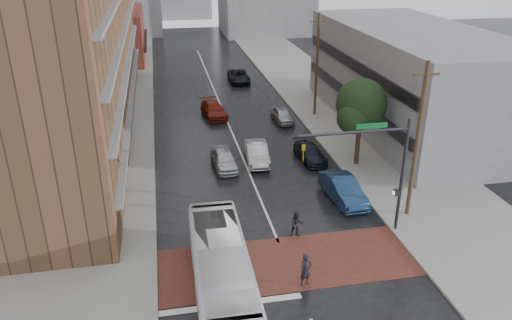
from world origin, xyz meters
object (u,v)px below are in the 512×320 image
pedestrian_a (306,270)px  car_travel_b (257,153)px  transit_bus (223,278)px  suv_travel (239,76)px  car_parked_far (282,115)px  car_travel_c (214,110)px  car_travel_a (224,159)px  car_parked_mid (310,153)px  car_parked_near (343,189)px  pedestrian_b (297,224)px

pedestrian_a → car_travel_b: pedestrian_a is taller
transit_bus → car_travel_b: bearing=74.3°
suv_travel → car_parked_far: (1.76, -15.19, -0.05)m
car_travel_b → car_travel_c: car_travel_b is taller
pedestrian_a → car_travel_a: bearing=80.3°
transit_bus → pedestrian_a: 4.42m
car_parked_mid → car_travel_c: bearing=112.4°
car_travel_b → car_parked_near: size_ratio=0.94×
transit_bus → car_parked_near: 12.92m
car_travel_c → car_parked_far: size_ratio=1.24×
car_travel_b → car_parked_near: 8.59m
transit_bus → suv_travel: (7.30, 40.25, -0.82)m
pedestrian_b → car_parked_mid: (3.99, 10.56, -0.20)m
car_travel_c → car_travel_b: bearing=-87.5°
suv_travel → car_parked_near: car_parked_near is taller
car_travel_a → car_travel_b: (2.71, 0.65, 0.04)m
pedestrian_b → suv_travel: bearing=95.3°
car_parked_far → car_travel_c: bearing=152.4°
car_travel_b → car_parked_mid: size_ratio=1.08×
transit_bus → pedestrian_b: bearing=46.5°
pedestrian_b → car_parked_far: 20.28m
pedestrian_b → car_travel_a: (-2.94, 10.42, -0.10)m
pedestrian_b → car_parked_far: size_ratio=0.42×
car_travel_b → car_travel_c: size_ratio=0.96×
transit_bus → car_parked_mid: 18.18m
car_parked_mid → car_travel_a: bearing=176.0°
car_travel_a → car_parked_near: car_parked_near is taller
car_travel_a → car_travel_c: car_travel_a is taller
suv_travel → car_parked_far: size_ratio=1.32×
car_travel_b → pedestrian_a: bearing=-87.8°
car_travel_a → car_parked_near: size_ratio=0.86×
car_travel_c → suv_travel: size_ratio=0.94×
suv_travel → car_travel_c: bearing=-108.9°
transit_bus → suv_travel: 40.92m
car_travel_a → pedestrian_b: bearing=-76.9°
transit_bus → pedestrian_a: bearing=9.8°
car_travel_a → suv_travel: car_travel_a is taller
pedestrian_a → pedestrian_b: (0.75, 4.50, -0.09)m
transit_bus → car_travel_b: transit_bus is taller
suv_travel → car_parked_mid: (1.76, -24.52, -0.09)m
pedestrian_a → pedestrian_b: 4.56m
pedestrian_a → car_travel_c: pedestrian_a is taller
car_parked_near → pedestrian_a: bearing=-125.6°
suv_travel → car_parked_near: (2.01, -31.34, 0.10)m
car_travel_b → car_parked_near: bearing=-54.5°
pedestrian_b → car_parked_near: (4.24, 3.74, -0.01)m
pedestrian_b → car_travel_b: size_ratio=0.36×
car_travel_b → car_travel_c: 11.77m
car_travel_c → suv_travel: suv_travel is taller
car_parked_far → transit_bus: bearing=-113.7°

